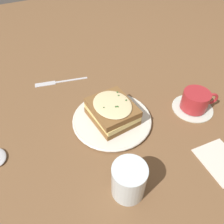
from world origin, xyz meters
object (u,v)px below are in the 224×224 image
(teacup_with_saucer, at_px, (195,102))
(napkin, at_px, (221,161))
(sandwich, at_px, (112,111))
(dinner_plate, at_px, (112,119))
(fork, at_px, (55,82))
(water_glass, at_px, (129,180))

(teacup_with_saucer, distance_m, napkin, 0.21)
(sandwich, relative_size, teacup_with_saucer, 1.07)
(dinner_plate, bearing_deg, sandwich, -116.24)
(dinner_plate, distance_m, fork, 0.29)
(water_glass, relative_size, napkin, 0.78)
(sandwich, xyz_separation_m, water_glass, (-0.21, 0.07, 0.00))
(water_glass, bearing_deg, dinner_plate, -17.84)
(dinner_plate, height_order, teacup_with_saucer, teacup_with_saucer)
(sandwich, distance_m, fork, 0.29)
(teacup_with_saucer, bearing_deg, napkin, -91.00)
(dinner_plate, xyz_separation_m, fork, (0.27, 0.10, -0.01))
(water_glass, height_order, fork, water_glass)
(sandwich, relative_size, fork, 0.77)
(water_glass, height_order, napkin, water_glass)
(dinner_plate, height_order, sandwich, sandwich)
(napkin, bearing_deg, sandwich, 35.97)
(teacup_with_saucer, bearing_deg, dinner_plate, -175.17)
(sandwich, xyz_separation_m, fork, (0.27, 0.10, -0.04))
(dinner_plate, height_order, water_glass, water_glass)
(sandwich, bearing_deg, water_glass, 162.06)
(sandwich, xyz_separation_m, napkin, (-0.26, -0.19, -0.04))
(teacup_with_saucer, bearing_deg, sandwich, -175.15)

